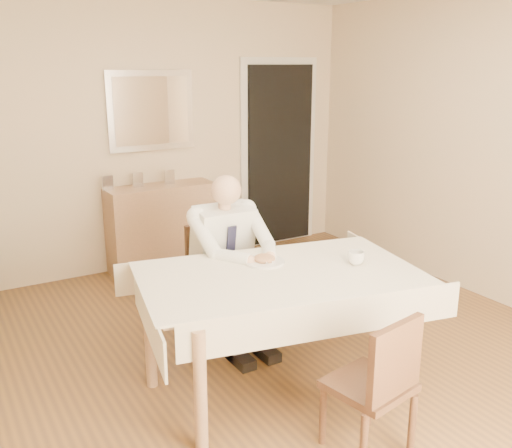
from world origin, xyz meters
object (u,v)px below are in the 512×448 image
dining_table (279,285)px  coffee_mug (356,258)px  seated_man (233,255)px  chair_far (216,273)px  sideboard (162,227)px  chair_near (379,381)px

dining_table → coffee_mug: size_ratio=17.61×
seated_man → chair_far: bearing=90.0°
sideboard → dining_table: bearing=-94.7°
chair_far → sideboard: sideboard is taller
coffee_mug → sideboard: (-0.34, 2.51, -0.37)m
chair_near → coffee_mug: coffee_mug is taller
chair_near → dining_table: bearing=81.7°
seated_man → chair_near: bearing=-88.7°
chair_near → sideboard: bearing=77.2°
dining_table → chair_far: bearing=101.2°
chair_far → dining_table: bearing=-92.5°
seated_man → coffee_mug: size_ratio=11.49×
chair_far → chair_near: chair_far is taller
chair_near → sideboard: size_ratio=0.76×
chair_near → seated_man: size_ratio=0.65×
chair_far → seated_man: size_ratio=0.67×
chair_far → sideboard: size_ratio=0.79×
seated_man → dining_table: bearing=-90.0°
chair_far → chair_near: (0.03, -1.75, -0.02)m
dining_table → chair_near: (0.03, -0.88, -0.22)m
seated_man → coffee_mug: bearing=-54.9°
dining_table → sideboard: 2.40m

